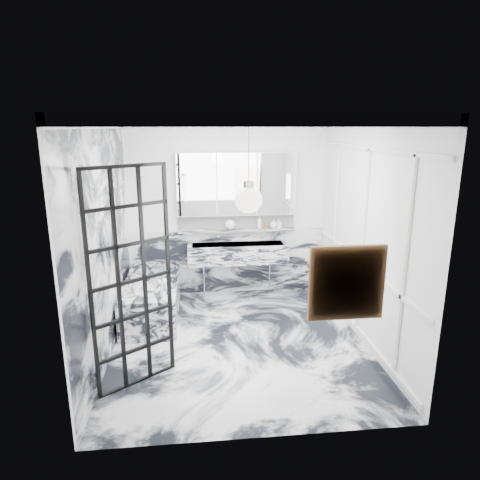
{
  "coord_description": "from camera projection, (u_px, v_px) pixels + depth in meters",
  "views": [
    {
      "loc": [
        -0.52,
        -5.01,
        2.7
      ],
      "look_at": [
        0.07,
        0.5,
        1.23
      ],
      "focal_mm": 32.0,
      "sensor_mm": 36.0,
      "label": 1
    }
  ],
  "objects": [
    {
      "name": "sconce_left",
      "position": [
        184.0,
        188.0,
        6.61
      ],
      "size": [
        0.07,
        0.07,
        0.4
      ],
      "primitive_type": "cylinder",
      "color": "white",
      "rests_on": "mirror_cabinet"
    },
    {
      "name": "soap_bottle_b",
      "position": [
        279.0,
        223.0,
        6.99
      ],
      "size": [
        0.09,
        0.1,
        0.16
      ],
      "primitive_type": "imported",
      "rotation": [
        0.0,
        0.0,
        0.42
      ],
      "color": "#4C4C51",
      "rests_on": "ledge"
    },
    {
      "name": "face_pot",
      "position": [
        230.0,
        225.0,
        6.91
      ],
      "size": [
        0.17,
        0.17,
        0.17
      ],
      "primitive_type": "sphere",
      "color": "white",
      "rests_on": "ledge"
    },
    {
      "name": "marble_clad_back",
      "position": [
        228.0,
        261.0,
        7.14
      ],
      "size": [
        3.18,
        0.05,
        1.05
      ],
      "primitive_type": "cube",
      "color": "silver",
      "rests_on": "floor"
    },
    {
      "name": "sconce_right",
      "position": [
        289.0,
        187.0,
        6.77
      ],
      "size": [
        0.07,
        0.07,
        0.4
      ],
      "primitive_type": "cylinder",
      "color": "white",
      "rests_on": "mirror_cabinet"
    },
    {
      "name": "wall_left",
      "position": [
        104.0,
        241.0,
        5.04
      ],
      "size": [
        0.0,
        3.6,
        3.6
      ],
      "primitive_type": "plane",
      "rotation": [
        1.57,
        0.0,
        1.57
      ],
      "color": "white",
      "rests_on": "floor"
    },
    {
      "name": "wall_back",
      "position": [
        227.0,
        209.0,
        6.94
      ],
      "size": [
        3.6,
        0.0,
        3.6
      ],
      "primitive_type": "plane",
      "rotation": [
        1.57,
        0.0,
        0.0
      ],
      "color": "white",
      "rests_on": "floor"
    },
    {
      "name": "ceiling",
      "position": [
        238.0,
        118.0,
        4.85
      ],
      "size": [
        3.6,
        3.6,
        0.0
      ],
      "primitive_type": "plane",
      "rotation": [
        3.14,
        0.0,
        0.0
      ],
      "color": "white",
      "rests_on": "wall_back"
    },
    {
      "name": "pendant_light",
      "position": [
        249.0,
        200.0,
        3.99
      ],
      "size": [
        0.26,
        0.26,
        0.26
      ],
      "primitive_type": "sphere",
      "color": "white",
      "rests_on": "ceiling"
    },
    {
      "name": "marble_clad_left",
      "position": [
        105.0,
        245.0,
        5.06
      ],
      "size": [
        0.02,
        3.56,
        2.68
      ],
      "primitive_type": "cube",
      "color": "silver",
      "rests_on": "floor"
    },
    {
      "name": "soap_bottle_a",
      "position": [
        259.0,
        222.0,
        6.96
      ],
      "size": [
        0.08,
        0.08,
        0.21
      ],
      "primitive_type": "imported",
      "rotation": [
        0.0,
        0.0,
        0.03
      ],
      "color": "#8C5919",
      "rests_on": "ledge"
    },
    {
      "name": "floor",
      "position": [
        238.0,
        341.0,
        5.57
      ],
      "size": [
        3.6,
        3.6,
        0.0
      ],
      "primitive_type": "plane",
      "color": "silver",
      "rests_on": "ground"
    },
    {
      "name": "crittall_door",
      "position": [
        132.0,
        281.0,
        4.38
      ],
      "size": [
        0.74,
        0.54,
        2.34
      ],
      "primitive_type": null,
      "rotation": [
        0.0,
        0.0,
        0.62
      ],
      "color": "black",
      "rests_on": "floor"
    },
    {
      "name": "wall_right",
      "position": [
        365.0,
        234.0,
        5.37
      ],
      "size": [
        0.0,
        3.6,
        3.6
      ],
      "primitive_type": "plane",
      "rotation": [
        1.57,
        0.0,
        -1.57
      ],
      "color": "white",
      "rests_on": "floor"
    },
    {
      "name": "amber_bottle",
      "position": [
        266.0,
        225.0,
        6.98
      ],
      "size": [
        0.04,
        0.04,
        0.1
      ],
      "primitive_type": "cylinder",
      "color": "#8C5919",
      "rests_on": "ledge"
    },
    {
      "name": "panel_molding",
      "position": [
        363.0,
        241.0,
        5.39
      ],
      "size": [
        0.03,
        3.4,
        2.3
      ],
      "primitive_type": "cube",
      "color": "white",
      "rests_on": "floor"
    },
    {
      "name": "wall_front",
      "position": [
        261.0,
        292.0,
        3.48
      ],
      "size": [
        3.6,
        0.0,
        3.6
      ],
      "primitive_type": "plane",
      "rotation": [
        -1.57,
        0.0,
        0.0
      ],
      "color": "white",
      "rests_on": "floor"
    },
    {
      "name": "bathtub",
      "position": [
        152.0,
        298.0,
        6.23
      ],
      "size": [
        0.75,
        1.65,
        0.55
      ],
      "primitive_type": "cube",
      "color": "silver",
      "rests_on": "floor"
    },
    {
      "name": "artwork",
      "position": [
        347.0,
        283.0,
        3.58
      ],
      "size": [
        0.55,
        0.05,
        0.55
      ],
      "primitive_type": "cube",
      "color": "#CE5D15",
      "rests_on": "wall_front"
    },
    {
      "name": "ledge",
      "position": [
        237.0,
        230.0,
        6.96
      ],
      "size": [
        1.9,
        0.14,
        0.04
      ],
      "primitive_type": "cube",
      "color": "silver",
      "rests_on": "wall_back"
    },
    {
      "name": "flower_vase",
      "position": [
        163.0,
        292.0,
        5.58
      ],
      "size": [
        0.08,
        0.08,
        0.12
      ],
      "primitive_type": "cylinder",
      "color": "silver",
      "rests_on": "bathtub"
    },
    {
      "name": "mirror_cabinet",
      "position": [
        237.0,
        184.0,
        6.77
      ],
      "size": [
        1.9,
        0.16,
        1.0
      ],
      "primitive_type": "cube",
      "color": "white",
      "rests_on": "wall_back"
    },
    {
      "name": "soap_bottle_c",
      "position": [
        273.0,
        224.0,
        6.99
      ],
      "size": [
        0.14,
        0.14,
        0.15
      ],
      "primitive_type": "imported",
      "rotation": [
        0.0,
        0.0,
        -0.19
      ],
      "color": "silver",
      "rests_on": "ledge"
    },
    {
      "name": "subway_tile",
      "position": [
        236.0,
        221.0,
        6.98
      ],
      "size": [
        1.9,
        0.03,
        0.23
      ],
      "primitive_type": "cube",
      "color": "white",
      "rests_on": "wall_back"
    },
    {
      "name": "trough_sink",
      "position": [
        238.0,
        253.0,
        6.89
      ],
      "size": [
        1.6,
        0.45,
        0.3
      ],
      "primitive_type": "cube",
      "color": "silver",
      "rests_on": "wall_back"
    }
  ]
}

